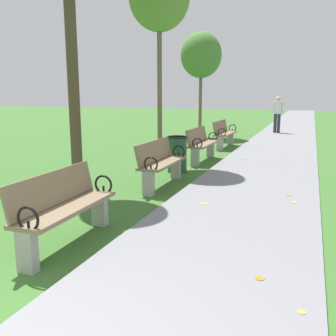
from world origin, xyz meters
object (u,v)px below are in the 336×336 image
(park_bench_5, at_px, (224,133))
(pedestrian_walking, at_px, (278,113))
(park_bench_4, at_px, (202,143))
(park_bench_2, at_px, (64,207))
(park_bench_3, at_px, (161,162))
(tree_3, at_px, (201,55))
(trash_bin, at_px, (177,154))

(park_bench_5, height_order, pedestrian_walking, pedestrian_walking)
(park_bench_4, bearing_deg, park_bench_2, -90.00)
(park_bench_2, bearing_deg, pedestrian_walking, 84.96)
(park_bench_2, xyz_separation_m, park_bench_3, (-0.00, 3.13, 0.00))
(park_bench_3, distance_m, tree_3, 9.26)
(park_bench_3, xyz_separation_m, park_bench_5, (0.00, 5.72, 0.00))
(park_bench_3, bearing_deg, park_bench_5, 90.00)
(tree_3, xyz_separation_m, pedestrian_walking, (2.94, 2.45, -2.37))
(tree_3, bearing_deg, park_bench_3, -79.02)
(park_bench_3, relative_size, tree_3, 0.38)
(park_bench_2, distance_m, trash_bin, 4.52)
(park_bench_5, bearing_deg, pedestrian_walking, 76.87)
(trash_bin, bearing_deg, park_bench_2, -88.13)
(park_bench_2, relative_size, park_bench_3, 1.00)
(park_bench_5, bearing_deg, park_bench_4, -90.00)
(tree_3, distance_m, trash_bin, 7.96)
(park_bench_4, bearing_deg, tree_3, 106.38)
(park_bench_5, relative_size, trash_bin, 1.92)
(park_bench_3, xyz_separation_m, park_bench_4, (0.00, 2.94, 0.00))
(park_bench_4, xyz_separation_m, trash_bin, (-0.15, -1.55, -0.06))
(park_bench_3, height_order, park_bench_4, same)
(tree_3, bearing_deg, park_bench_4, -73.62)
(trash_bin, bearing_deg, pedestrian_walking, 81.78)
(park_bench_5, distance_m, pedestrian_walking, 5.55)
(park_bench_5, bearing_deg, park_bench_2, -90.00)
(park_bench_3, xyz_separation_m, tree_3, (-1.68, 8.66, 2.82))
(park_bench_5, xyz_separation_m, tree_3, (-1.68, 2.94, 2.82))
(park_bench_4, distance_m, pedestrian_walking, 8.27)
(park_bench_2, relative_size, tree_3, 0.38)
(trash_bin, bearing_deg, park_bench_4, 84.58)
(park_bench_4, xyz_separation_m, tree_3, (-1.68, 5.71, 2.82))
(trash_bin, bearing_deg, tree_3, 101.91)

